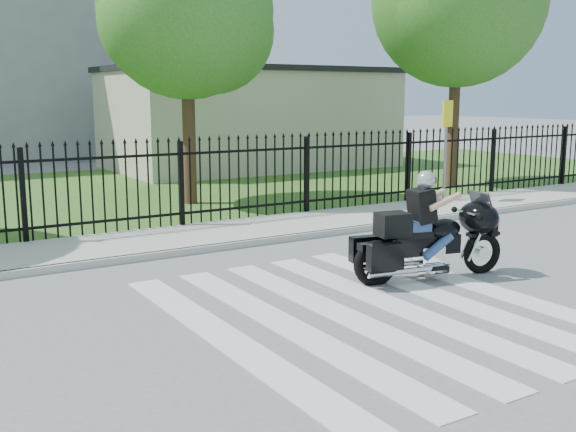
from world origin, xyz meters
TOP-DOWN VIEW (x-y plane):
  - ground at (0.00, 0.00)m, footprint 120.00×120.00m
  - crosswalk at (0.00, 0.00)m, footprint 5.00×5.50m
  - sidewalk at (0.00, 5.00)m, footprint 40.00×2.00m
  - curb at (0.00, 4.00)m, footprint 40.00×0.12m
  - grass_strip at (0.00, 12.00)m, footprint 40.00×12.00m
  - iron_fence at (0.00, 6.00)m, footprint 26.00×0.04m
  - tree_mid at (1.50, 9.00)m, footprint 4.20×4.20m
  - tree_right at (9.50, 8.00)m, footprint 5.00×5.00m
  - building_low at (7.00, 16.00)m, footprint 10.00×6.00m
  - building_low_roof at (7.00, 16.00)m, footprint 10.20×6.20m
  - motorcycle_rider at (1.65, 0.71)m, footprint 2.48×1.13m
  - traffic_sign at (6.76, 5.52)m, footprint 0.51×0.24m

SIDE VIEW (x-z plane):
  - ground at x=0.00m, z-range 0.00..0.00m
  - crosswalk at x=0.00m, z-range 0.00..0.01m
  - grass_strip at x=0.00m, z-range 0.00..0.02m
  - sidewalk at x=0.00m, z-range 0.00..0.12m
  - curb at x=0.00m, z-range 0.00..0.12m
  - motorcycle_rider at x=1.65m, z-range -0.15..1.51m
  - iron_fence at x=0.00m, z-range 0.00..1.80m
  - building_low at x=7.00m, z-range 0.00..3.50m
  - traffic_sign at x=6.76m, z-range 0.64..3.10m
  - building_low_roof at x=7.00m, z-range 3.50..3.70m
  - tree_mid at x=1.50m, z-range 1.28..8.06m
  - tree_right at x=9.50m, z-range 1.44..9.34m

